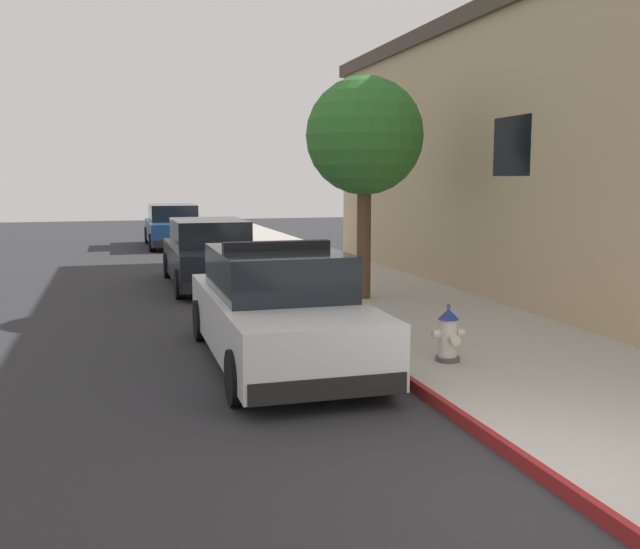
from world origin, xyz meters
name	(u,v)px	position (x,y,z in m)	size (l,w,h in m)	color
ground_plane	(79,313)	(-4.14, 10.00, -0.10)	(30.83, 60.00, 0.20)	#2B2B2D
sidewalk_pavement	(367,292)	(1.86, 10.00, 0.07)	(3.72, 60.00, 0.14)	#ADA89E
curb_painted_edge	(283,295)	(-0.04, 10.00, 0.07)	(0.08, 60.00, 0.14)	maroon
storefront_building	(640,153)	(6.56, 7.36, 3.03)	(5.94, 20.40, 6.04)	tan
police_cruiser	(278,309)	(-1.29, 4.89, 0.74)	(1.94, 4.84, 1.68)	white
parked_car_silver_ahead	(210,254)	(-1.26, 12.34, 0.74)	(1.94, 4.84, 1.56)	black
parked_car_dark_far	(173,227)	(-1.31, 22.50, 0.74)	(1.94, 4.84, 1.56)	navy
fire_hydrant	(448,335)	(0.75, 3.80, 0.49)	(0.44, 0.40, 0.76)	#4C4C51
street_tree	(365,137)	(1.36, 8.84, 3.33)	(2.31, 2.31, 4.37)	brown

